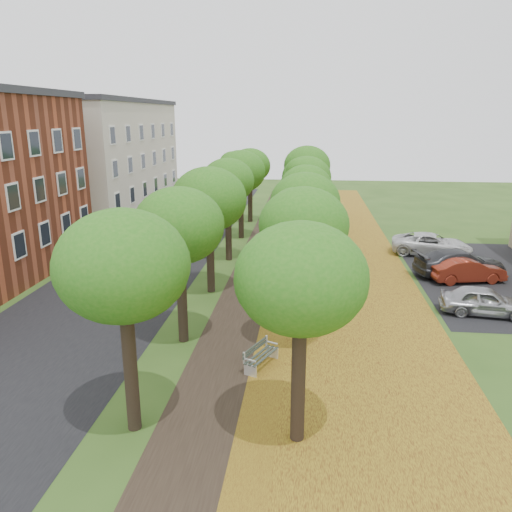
% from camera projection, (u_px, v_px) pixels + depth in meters
% --- Properties ---
extents(ground, '(120.00, 120.00, 0.00)m').
position_uv_depth(ground, '(208.00, 432.00, 14.59)').
color(ground, '#2D4C19').
rests_on(ground, ground).
extents(street_asphalt, '(8.00, 70.00, 0.01)m').
position_uv_depth(street_asphalt, '(133.00, 271.00, 29.69)').
color(street_asphalt, black).
rests_on(street_asphalt, ground).
extents(footpath, '(3.20, 70.00, 0.01)m').
position_uv_depth(footpath, '(258.00, 275.00, 28.95)').
color(footpath, black).
rests_on(footpath, ground).
extents(leaf_verge, '(7.50, 70.00, 0.01)m').
position_uv_depth(leaf_verge, '(345.00, 278.00, 28.45)').
color(leaf_verge, '#AD921F').
rests_on(leaf_verge, ground).
extents(parking_lot, '(9.00, 16.00, 0.01)m').
position_uv_depth(parking_lot, '(494.00, 277.00, 28.56)').
color(parking_lot, black).
rests_on(parking_lot, ground).
extents(tree_row_west, '(3.58, 33.58, 6.35)m').
position_uv_depth(tree_row_west, '(219.00, 192.00, 27.87)').
color(tree_row_west, black).
rests_on(tree_row_west, ground).
extents(tree_row_east, '(3.58, 33.58, 6.35)m').
position_uv_depth(tree_row_east, '(306.00, 194.00, 27.39)').
color(tree_row_east, black).
rests_on(tree_row_east, ground).
extents(building_cream, '(10.30, 20.30, 10.40)m').
position_uv_depth(building_cream, '(96.00, 157.00, 46.45)').
color(building_cream, beige).
rests_on(building_cream, ground).
extents(bench, '(1.20, 1.83, 0.84)m').
position_uv_depth(bench, '(260.00, 355.00, 18.32)').
color(bench, '#2B362E').
rests_on(bench, ground).
extents(car_silver, '(4.09, 2.11, 1.33)m').
position_uv_depth(car_silver, '(484.00, 301.00, 23.06)').
color(car_silver, '#A2A2A7').
rests_on(car_silver, ground).
extents(car_red, '(4.32, 2.29, 1.35)m').
position_uv_depth(car_red, '(467.00, 270.00, 27.65)').
color(car_red, maroon).
rests_on(car_red, ground).
extents(car_grey, '(5.60, 3.26, 1.52)m').
position_uv_depth(car_grey, '(460.00, 263.00, 28.59)').
color(car_grey, '#2E2F33').
rests_on(car_grey, ground).
extents(car_white, '(5.45, 3.21, 1.42)m').
position_uv_depth(car_white, '(432.00, 244.00, 33.04)').
color(car_white, silver).
rests_on(car_white, ground).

